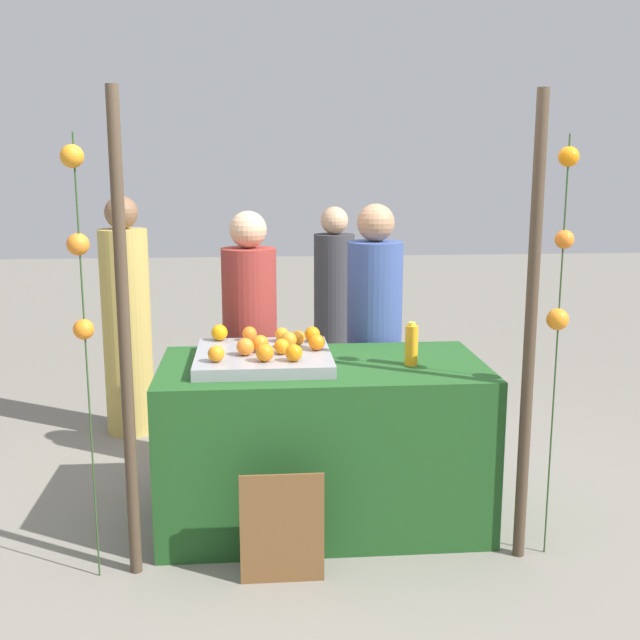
{
  "coord_description": "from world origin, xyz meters",
  "views": [
    {
      "loc": [
        -0.35,
        -3.92,
        1.89
      ],
      "look_at": [
        0.0,
        0.15,
        1.07
      ],
      "focal_mm": 43.8,
      "sensor_mm": 36.0,
      "label": 1
    }
  ],
  "objects": [
    {
      "name": "ground_plane",
      "position": [
        0.0,
        0.0,
        0.0
      ],
      "size": [
        24.0,
        24.0,
        0.0
      ],
      "primitive_type": "plane",
      "color": "gray"
    },
    {
      "name": "crowd_person_0",
      "position": [
        0.27,
        2.02,
        0.73
      ],
      "size": [
        0.31,
        0.31,
        1.56
      ],
      "color": "#333338",
      "rests_on": "ground_plane"
    },
    {
      "name": "canopy_post_left",
      "position": [
        -0.92,
        -0.49,
        1.11
      ],
      "size": [
        0.06,
        0.06,
        2.21
      ],
      "primitive_type": "cylinder",
      "color": "#473828",
      "rests_on": "ground_plane"
    },
    {
      "name": "stall_counter",
      "position": [
        0.0,
        0.0,
        0.43
      ],
      "size": [
        1.69,
        0.89,
        0.87
      ],
      "primitive_type": "cube",
      "color": "#1E4C1E",
      "rests_on": "ground_plane"
    },
    {
      "name": "orange_11",
      "position": [
        -0.3,
        -0.17,
        0.97
      ],
      "size": [
        0.09,
        0.09,
        0.09
      ],
      "primitive_type": "sphere",
      "color": "orange",
      "rests_on": "orange_tray"
    },
    {
      "name": "orange_10",
      "position": [
        -0.03,
        0.24,
        0.97
      ],
      "size": [
        0.08,
        0.08,
        0.08
      ],
      "primitive_type": "sphere",
      "color": "orange",
      "rests_on": "orange_tray"
    },
    {
      "name": "orange_7",
      "position": [
        -0.03,
        0.04,
        0.97
      ],
      "size": [
        0.09,
        0.09,
        0.09
      ],
      "primitive_type": "sphere",
      "color": "orange",
      "rests_on": "orange_tray"
    },
    {
      "name": "canopy_post_right",
      "position": [
        0.92,
        -0.49,
        1.11
      ],
      "size": [
        0.06,
        0.06,
        2.21
      ],
      "primitive_type": "cylinder",
      "color": "#473828",
      "rests_on": "ground_plane"
    },
    {
      "name": "orange_8",
      "position": [
        -0.16,
        -0.18,
        0.97
      ],
      "size": [
        0.09,
        0.09,
        0.09
      ],
      "primitive_type": "sphere",
      "color": "orange",
      "rests_on": "orange_tray"
    },
    {
      "name": "orange_12",
      "position": [
        -0.32,
        0.03,
        0.97
      ],
      "size": [
        0.09,
        0.09,
        0.09
      ],
      "primitive_type": "sphere",
      "color": "orange",
      "rests_on": "orange_tray"
    },
    {
      "name": "orange_6",
      "position": [
        -0.4,
        -0.04,
        0.97
      ],
      "size": [
        0.09,
        0.09,
        0.09
      ],
      "primitive_type": "sphere",
      "color": "orange",
      "rests_on": "orange_tray"
    },
    {
      "name": "chalkboard_sign",
      "position": [
        -0.24,
        -0.63,
        0.26
      ],
      "size": [
        0.38,
        0.03,
        0.54
      ],
      "color": "brown",
      "rests_on": "ground_plane"
    },
    {
      "name": "orange_2",
      "position": [
        -0.54,
        0.31,
        0.97
      ],
      "size": [
        0.09,
        0.09,
        0.09
      ],
      "primitive_type": "sphere",
      "color": "orange",
      "rests_on": "orange_tray"
    },
    {
      "name": "juice_bottle",
      "position": [
        0.45,
        -0.07,
        0.97
      ],
      "size": [
        0.07,
        0.07,
        0.23
      ],
      "color": "orange",
      "rests_on": "stall_counter"
    },
    {
      "name": "orange_0",
      "position": [
        -0.17,
        0.11,
        0.97
      ],
      "size": [
        0.09,
        0.09,
        0.09
      ],
      "primitive_type": "sphere",
      "color": "orange",
      "rests_on": "orange_tray"
    },
    {
      "name": "vendor_left",
      "position": [
        -0.38,
        0.66,
        0.75
      ],
      "size": [
        0.32,
        0.32,
        1.62
      ],
      "color": "maroon",
      "rests_on": "ground_plane"
    },
    {
      "name": "vendor_right",
      "position": [
        0.37,
        0.65,
        0.77
      ],
      "size": [
        0.33,
        0.33,
        1.66
      ],
      "color": "#384C8C",
      "rests_on": "ground_plane"
    },
    {
      "name": "garland_strand_left",
      "position": [
        -1.1,
        -0.51,
        1.55
      ],
      "size": [
        0.1,
        0.11,
        2.02
      ],
      "color": "#2D4C23",
      "rests_on": "ground_plane"
    },
    {
      "name": "orange_1",
      "position": [
        -0.38,
        0.3,
        0.97
      ],
      "size": [
        0.08,
        0.08,
        0.08
      ],
      "primitive_type": "sphere",
      "color": "orange",
      "rests_on": "orange_tray"
    },
    {
      "name": "crowd_person_1",
      "position": [
        -1.24,
        1.51,
        0.78
      ],
      "size": [
        0.33,
        0.33,
        1.67
      ],
      "color": "tan",
      "rests_on": "ground_plane"
    },
    {
      "name": "garland_strand_right",
      "position": [
        1.06,
        -0.47,
        1.48
      ],
      "size": [
        0.11,
        0.11,
        2.02
      ],
      "color": "#2D4C23",
      "rests_on": "ground_plane"
    },
    {
      "name": "orange_4",
      "position": [
        -0.12,
        0.17,
        0.96
      ],
      "size": [
        0.08,
        0.08,
        0.08
      ],
      "primitive_type": "sphere",
      "color": "orange",
      "rests_on": "orange_tray"
    },
    {
      "name": "orange_3",
      "position": [
        -0.54,
        -0.16,
        0.97
      ],
      "size": [
        0.08,
        0.08,
        0.08
      ],
      "primitive_type": "sphere",
      "color": "orange",
      "rests_on": "orange_tray"
    },
    {
      "name": "orange_9",
      "position": [
        -0.21,
        -0.03,
        0.97
      ],
      "size": [
        0.08,
        0.08,
        0.08
      ],
      "primitive_type": "sphere",
      "color": "orange",
      "rests_on": "orange_tray"
    },
    {
      "name": "orange_5",
      "position": [
        -0.2,
        0.26,
        0.96
      ],
      "size": [
        0.08,
        0.08,
        0.08
      ],
      "primitive_type": "sphere",
      "color": "orange",
      "rests_on": "orange_tray"
    },
    {
      "name": "orange_tray",
      "position": [
        -0.31,
        0.03,
        0.9
      ],
      "size": [
        0.7,
        0.69,
        0.06
      ],
      "primitive_type": "cube",
      "color": "gray",
      "rests_on": "stall_counter"
    }
  ]
}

